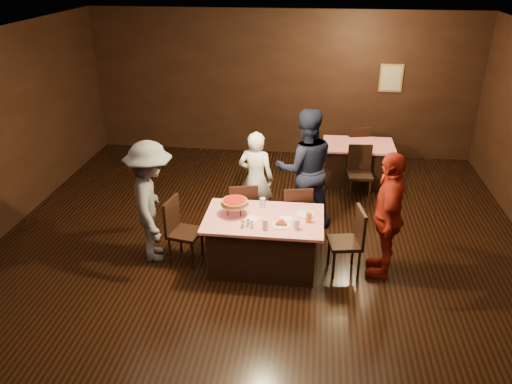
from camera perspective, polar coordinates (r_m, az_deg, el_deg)
room at (r=5.67m, az=-0.60°, el=6.71°), size 10.00×10.04×3.02m
main_table at (r=6.89m, az=0.87°, el=-5.75°), size 1.60×1.00×0.77m
back_table at (r=9.62m, az=11.47°, el=3.23°), size 1.30×0.90×0.77m
chair_far_left at (r=7.54m, az=-1.54°, el=-2.02°), size 0.51×0.51×0.95m
chair_far_right at (r=7.48m, az=4.54°, el=-2.36°), size 0.50×0.50×0.95m
chair_end_left at (r=7.03m, az=-8.10°, el=-4.50°), size 0.49×0.49×0.95m
chair_end_right at (r=6.84m, az=10.13°, el=-5.60°), size 0.49×0.49×0.95m
chair_back_near at (r=8.94m, az=11.79°, el=2.06°), size 0.45×0.45×0.95m
chair_back_far at (r=10.15m, az=11.31°, el=4.98°), size 0.50×0.50×0.95m
diner_white_jacket at (r=7.83m, az=-0.02°, el=1.53°), size 0.61×0.45×1.55m
diner_navy_hoodie at (r=7.76m, az=5.62°, el=2.66°), size 1.07×0.92×1.92m
diner_grey_knit at (r=7.01m, az=-11.85°, el=-1.16°), size 0.97×1.28×1.75m
diner_red_shirt at (r=6.75m, az=14.82°, el=-2.58°), size 0.56×1.08×1.76m
pizza_stand at (r=6.71m, az=-2.45°, el=-1.18°), size 0.38×0.38×0.22m
plate_with_slice at (r=6.51m, az=2.92°, el=-3.63°), size 0.25×0.25×0.06m
plate_empty at (r=6.80m, az=5.65°, el=-2.54°), size 0.25×0.25×0.01m
glass_front_left at (r=6.40m, az=1.06°, el=-3.70°), size 0.08×0.08×0.14m
glass_front_right at (r=6.42m, az=4.66°, el=-3.68°), size 0.08×0.08×0.14m
glass_amber at (r=6.60m, az=6.05°, el=-2.90°), size 0.08×0.08×0.14m
glass_back at (r=6.94m, az=0.75°, el=-1.23°), size 0.08×0.08×0.14m
condiments at (r=6.45m, az=-0.96°, el=-3.67°), size 0.17×0.10×0.09m
napkin_center at (r=6.68m, az=3.46°, el=-3.06°), size 0.19×0.19×0.01m
napkin_left at (r=6.67m, az=-0.43°, el=-3.05°), size 0.21×0.21×0.01m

